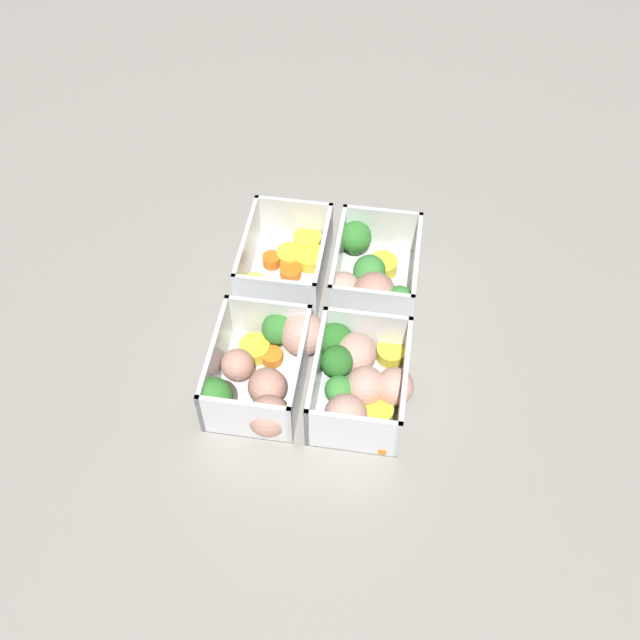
{
  "coord_description": "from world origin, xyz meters",
  "views": [
    {
      "loc": [
        0.51,
        0.08,
        0.68
      ],
      "look_at": [
        0.0,
        0.0,
        0.02
      ],
      "focal_mm": 42.0,
      "sensor_mm": 36.0,
      "label": 1
    }
  ],
  "objects_px": {
    "container_near_left": "(288,261)",
    "container_far_right": "(358,379)",
    "container_near_right": "(265,369)",
    "container_far_left": "(372,276)"
  },
  "relations": [
    {
      "from": "container_near_left",
      "to": "container_far_right",
      "type": "xyz_separation_m",
      "value": [
        0.16,
        0.1,
        0.01
      ]
    },
    {
      "from": "container_near_right",
      "to": "container_far_left",
      "type": "distance_m",
      "value": 0.18
    },
    {
      "from": "container_near_left",
      "to": "container_far_right",
      "type": "height_order",
      "value": "same"
    },
    {
      "from": "container_far_left",
      "to": "container_far_right",
      "type": "distance_m",
      "value": 0.15
    },
    {
      "from": "container_near_right",
      "to": "container_far_right",
      "type": "height_order",
      "value": "same"
    },
    {
      "from": "container_near_right",
      "to": "container_far_left",
      "type": "bearing_deg",
      "value": 146.74
    },
    {
      "from": "container_far_left",
      "to": "container_far_right",
      "type": "xyz_separation_m",
      "value": [
        0.15,
        0.0,
        -0.0
      ]
    },
    {
      "from": "container_near_right",
      "to": "container_far_right",
      "type": "distance_m",
      "value": 0.1
    },
    {
      "from": "container_near_left",
      "to": "container_near_right",
      "type": "relative_size",
      "value": 0.86
    },
    {
      "from": "container_far_left",
      "to": "container_far_right",
      "type": "bearing_deg",
      "value": 0.68
    }
  ]
}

